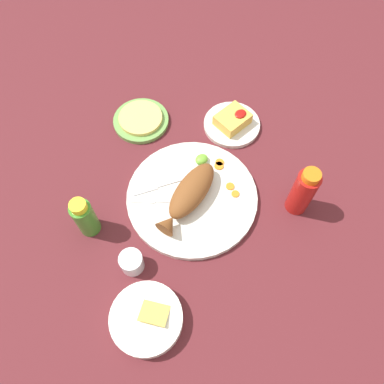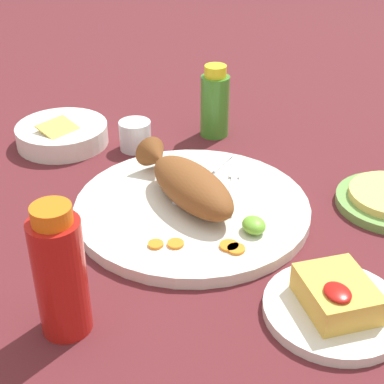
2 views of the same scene
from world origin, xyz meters
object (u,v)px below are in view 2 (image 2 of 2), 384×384
at_px(main_plate, 192,208).
at_px(hot_sauce_bottle_green, 215,103).
at_px(fork_near, 208,174).
at_px(hot_sauce_bottle_red, 60,273).
at_px(salt_cup, 135,137).
at_px(guacamole_bowl, 62,133).
at_px(side_plate_fries, 334,310).
at_px(fried_fish, 187,183).
at_px(fork_far, 234,181).

bearing_deg(main_plate, hot_sauce_bottle_green, 155.73).
distance_m(fork_near, hot_sauce_bottle_red, 0.38).
bearing_deg(salt_cup, hot_sauce_bottle_green, 96.96).
bearing_deg(guacamole_bowl, hot_sauce_bottle_red, -4.28).
height_order(fork_near, salt_cup, salt_cup).
relative_size(fork_near, side_plate_fries, 0.82).
xyz_separation_m(fork_near, salt_cup, (-0.16, -0.09, 0.00)).
xyz_separation_m(main_plate, salt_cup, (-0.24, -0.04, 0.01)).
bearing_deg(salt_cup, hot_sauce_bottle_red, -20.76).
xyz_separation_m(hot_sauce_bottle_green, salt_cup, (0.02, -0.16, -0.04)).
xyz_separation_m(main_plate, fried_fish, (-0.01, -0.00, 0.04)).
bearing_deg(hot_sauce_bottle_red, guacamole_bowl, 175.72).
height_order(main_plate, fork_far, fork_far).
height_order(main_plate, guacamole_bowl, guacamole_bowl).
xyz_separation_m(fried_fish, fork_near, (-0.07, 0.05, -0.03)).
bearing_deg(guacamole_bowl, main_plate, 29.88).
relative_size(fork_near, fork_far, 0.80).
distance_m(fried_fish, fork_near, 0.09).
bearing_deg(fork_near, side_plate_fries, -125.29).
bearing_deg(fork_far, fork_near, 68.44).
distance_m(fried_fish, salt_cup, 0.23).
xyz_separation_m(hot_sauce_bottle_red, hot_sauce_bottle_green, (-0.45, 0.32, -0.02)).
distance_m(fork_far, hot_sauce_bottle_red, 0.38).
height_order(fork_near, hot_sauce_bottle_red, hot_sauce_bottle_red).
bearing_deg(main_plate, hot_sauce_bottle_red, -46.49).
xyz_separation_m(fork_near, guacamole_bowl, (-0.22, -0.22, 0.00)).
bearing_deg(hot_sauce_bottle_green, main_plate, -24.27).
bearing_deg(fork_far, hot_sauce_bottle_red, 153.07).
height_order(hot_sauce_bottle_red, guacamole_bowl, hot_sauce_bottle_red).
distance_m(salt_cup, side_plate_fries, 0.52).
xyz_separation_m(main_plate, side_plate_fries, (0.26, 0.11, -0.00)).
distance_m(fried_fish, hot_sauce_bottle_green, 0.27).
bearing_deg(fried_fish, hot_sauce_bottle_green, 137.92).
bearing_deg(salt_cup, fork_near, 29.40).
relative_size(hot_sauce_bottle_red, guacamole_bowl, 0.99).
relative_size(hot_sauce_bottle_red, hot_sauce_bottle_green, 1.22).
relative_size(salt_cup, guacamole_bowl, 0.35).
xyz_separation_m(salt_cup, side_plate_fries, (0.50, 0.15, -0.02)).
xyz_separation_m(hot_sauce_bottle_green, guacamole_bowl, (-0.04, -0.29, -0.04)).
distance_m(main_plate, hot_sauce_bottle_red, 0.29).
height_order(fork_far, salt_cup, salt_cup).
relative_size(fried_fish, fork_far, 1.36).
bearing_deg(fork_near, main_plate, -166.69).
bearing_deg(hot_sauce_bottle_green, hot_sauce_bottle_red, -35.42).
bearing_deg(side_plate_fries, fork_far, -175.64).
xyz_separation_m(side_plate_fries, guacamole_bowl, (-0.56, -0.28, 0.01)).
relative_size(fork_near, hot_sauce_bottle_red, 0.84).
relative_size(fried_fish, guacamole_bowl, 1.41).
height_order(fried_fish, fork_near, fried_fish).
height_order(main_plate, hot_sauce_bottle_red, hot_sauce_bottle_red).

